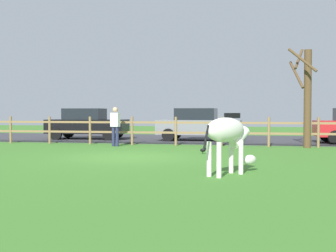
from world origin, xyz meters
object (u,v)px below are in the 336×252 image
at_px(zebra, 228,134).
at_px(visitor_near_fence, 115,125).
at_px(bare_tree, 307,95).
at_px(parked_car_black, 87,124).
at_px(crow_on_grass, 203,150).
at_px(parked_car_grey, 199,124).

height_order(zebra, visitor_near_fence, visitor_near_fence).
relative_size(bare_tree, parked_car_black, 0.98).
relative_size(zebra, visitor_near_fence, 1.02).
relative_size(bare_tree, visitor_near_fence, 2.44).
xyz_separation_m(crow_on_grass, parked_car_black, (-6.71, 6.23, 0.72)).
bearing_deg(parked_car_black, parked_car_grey, -0.60).
xyz_separation_m(bare_tree, parked_car_black, (-10.46, 2.93, -1.26)).
bearing_deg(crow_on_grass, bare_tree, 41.36).
bearing_deg(bare_tree, visitor_near_fence, -174.66).
distance_m(zebra, parked_car_grey, 11.35).
relative_size(crow_on_grass, parked_car_black, 0.05).
bearing_deg(bare_tree, parked_car_grey, 148.62).
bearing_deg(zebra, parked_car_grey, 100.74).
height_order(crow_on_grass, visitor_near_fence, visitor_near_fence).
bearing_deg(parked_car_grey, zebra, -79.26).
relative_size(bare_tree, parked_car_grey, 0.99).
relative_size(crow_on_grass, visitor_near_fence, 0.13).
bearing_deg(parked_car_black, zebra, -54.95).
height_order(bare_tree, parked_car_grey, bare_tree).
bearing_deg(bare_tree, zebra, -107.39).
bearing_deg(visitor_near_fence, crow_on_grass, -32.81).
distance_m(parked_car_grey, parked_car_black, 5.75).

